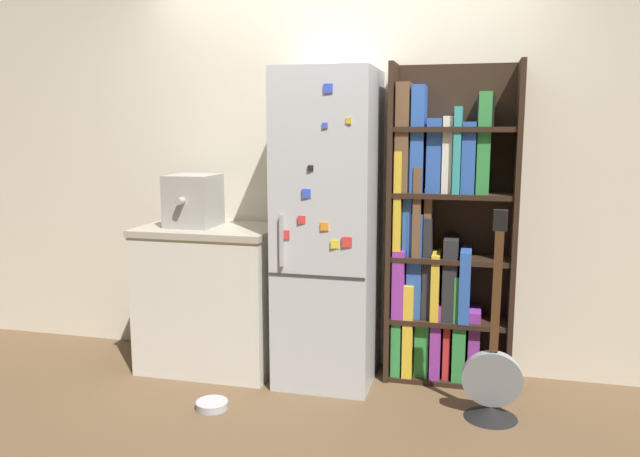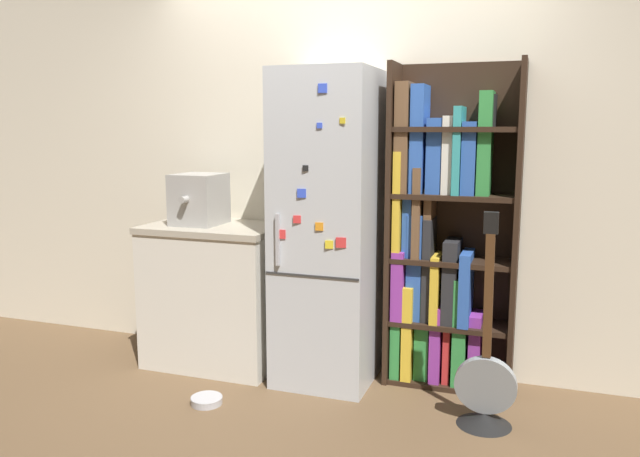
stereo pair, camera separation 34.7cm
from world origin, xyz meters
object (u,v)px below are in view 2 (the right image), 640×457
(espresso_machine, at_px, (199,199))
(bookshelf, at_px, (441,241))
(refrigerator, at_px, (328,229))
(guitar, at_px, (485,395))
(pet_bowl, at_px, (207,400))

(espresso_machine, bearing_deg, bookshelf, 6.03)
(refrigerator, xyz_separation_m, bookshelf, (0.66, 0.16, -0.06))
(bookshelf, distance_m, espresso_machine, 1.57)
(refrigerator, relative_size, guitar, 1.64)
(espresso_machine, relative_size, guitar, 0.32)
(espresso_machine, bearing_deg, refrigerator, 0.06)
(bookshelf, xyz_separation_m, pet_bowl, (-1.19, -0.76, -0.86))
(pet_bowl, bearing_deg, espresso_machine, 120.91)
(bookshelf, xyz_separation_m, espresso_machine, (-1.55, -0.16, 0.21))
(refrigerator, bearing_deg, pet_bowl, -131.44)
(bookshelf, height_order, guitar, bookshelf)
(guitar, distance_m, pet_bowl, 1.54)
(refrigerator, distance_m, guitar, 1.30)
(espresso_machine, distance_m, pet_bowl, 1.28)
(bookshelf, height_order, espresso_machine, bookshelf)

